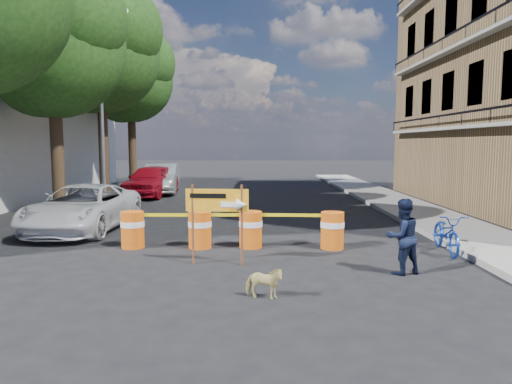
{
  "coord_description": "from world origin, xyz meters",
  "views": [
    {
      "loc": [
        0.29,
        -9.36,
        2.56
      ],
      "look_at": [
        0.31,
        2.48,
        1.3
      ],
      "focal_mm": 32.0,
      "sensor_mm": 36.0,
      "label": 1
    }
  ],
  "objects_px": {
    "pedestrian": "(402,236)",
    "bicycle": "(447,215)",
    "suv_white": "(83,208)",
    "sedan_silver": "(161,178)",
    "barrel_far_right": "(332,230)",
    "detour_sign": "(225,207)",
    "sedan_red": "(151,181)",
    "dog": "(264,283)",
    "barrel_mid_right": "(251,229)",
    "barrel_far_left": "(133,229)",
    "barrel_mid_left": "(200,229)"
  },
  "relations": [
    {
      "from": "barrel_far_left",
      "to": "dog",
      "type": "relative_size",
      "value": 1.4
    },
    {
      "from": "barrel_mid_left",
      "to": "pedestrian",
      "type": "bearing_deg",
      "value": -27.9
    },
    {
      "from": "dog",
      "to": "suv_white",
      "type": "relative_size",
      "value": 0.13
    },
    {
      "from": "barrel_mid_left",
      "to": "sedan_red",
      "type": "height_order",
      "value": "sedan_red"
    },
    {
      "from": "suv_white",
      "to": "sedan_red",
      "type": "bearing_deg",
      "value": 92.68
    },
    {
      "from": "barrel_far_left",
      "to": "barrel_mid_left",
      "type": "xyz_separation_m",
      "value": [
        1.66,
        -0.02,
        0.0
      ]
    },
    {
      "from": "barrel_far_left",
      "to": "pedestrian",
      "type": "height_order",
      "value": "pedestrian"
    },
    {
      "from": "barrel_far_left",
      "to": "pedestrian",
      "type": "xyz_separation_m",
      "value": [
        5.91,
        -2.27,
        0.28
      ]
    },
    {
      "from": "sedan_silver",
      "to": "dog",
      "type": "bearing_deg",
      "value": -78.68
    },
    {
      "from": "barrel_mid_right",
      "to": "sedan_silver",
      "type": "relative_size",
      "value": 0.2
    },
    {
      "from": "barrel_mid_left",
      "to": "dog",
      "type": "bearing_deg",
      "value": -67.97
    },
    {
      "from": "barrel_far_right",
      "to": "detour_sign",
      "type": "xyz_separation_m",
      "value": [
        -2.52,
        -1.52,
        0.78
      ]
    },
    {
      "from": "barrel_mid_right",
      "to": "dog",
      "type": "relative_size",
      "value": 1.4
    },
    {
      "from": "dog",
      "to": "barrel_far_right",
      "type": "bearing_deg",
      "value": -13.6
    },
    {
      "from": "pedestrian",
      "to": "bicycle",
      "type": "bearing_deg",
      "value": -150.99
    },
    {
      "from": "barrel_far_right",
      "to": "detour_sign",
      "type": "bearing_deg",
      "value": -149.01
    },
    {
      "from": "bicycle",
      "to": "dog",
      "type": "relative_size",
      "value": 2.76
    },
    {
      "from": "barrel_mid_left",
      "to": "barrel_mid_right",
      "type": "xyz_separation_m",
      "value": [
        1.25,
        0.04,
        0.0
      ]
    },
    {
      "from": "barrel_far_right",
      "to": "dog",
      "type": "xyz_separation_m",
      "value": [
        -1.74,
        -3.64,
        -0.2
      ]
    },
    {
      "from": "barrel_far_left",
      "to": "bicycle",
      "type": "height_order",
      "value": "bicycle"
    },
    {
      "from": "detour_sign",
      "to": "sedan_red",
      "type": "relative_size",
      "value": 0.38
    },
    {
      "from": "pedestrian",
      "to": "detour_sign",
      "type": "bearing_deg",
      "value": -29.08
    },
    {
      "from": "barrel_mid_right",
      "to": "sedan_red",
      "type": "height_order",
      "value": "sedan_red"
    },
    {
      "from": "detour_sign",
      "to": "pedestrian",
      "type": "xyz_separation_m",
      "value": [
        3.53,
        -0.66,
        -0.5
      ]
    },
    {
      "from": "bicycle",
      "to": "sedan_silver",
      "type": "height_order",
      "value": "bicycle"
    },
    {
      "from": "barrel_far_right",
      "to": "sedan_red",
      "type": "height_order",
      "value": "sedan_red"
    },
    {
      "from": "detour_sign",
      "to": "barrel_far_right",
      "type": "bearing_deg",
      "value": 36.51
    },
    {
      "from": "pedestrian",
      "to": "sedan_silver",
      "type": "xyz_separation_m",
      "value": [
        -7.77,
        14.77,
        0.01
      ]
    },
    {
      "from": "sedan_red",
      "to": "dog",
      "type": "bearing_deg",
      "value": -64.85
    },
    {
      "from": "barrel_far_left",
      "to": "barrel_far_right",
      "type": "bearing_deg",
      "value": -1.09
    },
    {
      "from": "barrel_far_right",
      "to": "suv_white",
      "type": "xyz_separation_m",
      "value": [
        -6.97,
        2.37,
        0.2
      ]
    },
    {
      "from": "bicycle",
      "to": "suv_white",
      "type": "xyz_separation_m",
      "value": [
        -9.6,
        2.77,
        -0.22
      ]
    },
    {
      "from": "dog",
      "to": "barrel_mid_right",
      "type": "bearing_deg",
      "value": 15.85
    },
    {
      "from": "bicycle",
      "to": "pedestrian",
      "type": "bearing_deg",
      "value": -126.84
    },
    {
      "from": "barrel_mid_left",
      "to": "detour_sign",
      "type": "bearing_deg",
      "value": -65.7
    },
    {
      "from": "pedestrian",
      "to": "barrel_mid_right",
      "type": "bearing_deg",
      "value": -55.89
    },
    {
      "from": "sedan_silver",
      "to": "detour_sign",
      "type": "bearing_deg",
      "value": -79.15
    },
    {
      "from": "suv_white",
      "to": "pedestrian",
      "type": "bearing_deg",
      "value": -27.0
    },
    {
      "from": "barrel_mid_left",
      "to": "barrel_mid_right",
      "type": "height_order",
      "value": "same"
    },
    {
      "from": "barrel_far_left",
      "to": "sedan_silver",
      "type": "xyz_separation_m",
      "value": [
        -1.86,
        12.5,
        0.29
      ]
    },
    {
      "from": "bicycle",
      "to": "sedan_silver",
      "type": "xyz_separation_m",
      "value": [
        -9.39,
        12.99,
        -0.13
      ]
    },
    {
      "from": "barrel_mid_right",
      "to": "sedan_red",
      "type": "distance_m",
      "value": 12.11
    },
    {
      "from": "barrel_far_right",
      "to": "bicycle",
      "type": "relative_size",
      "value": 0.51
    },
    {
      "from": "barrel_far_left",
      "to": "detour_sign",
      "type": "bearing_deg",
      "value": -34.09
    },
    {
      "from": "barrel_mid_left",
      "to": "pedestrian",
      "type": "height_order",
      "value": "pedestrian"
    },
    {
      "from": "detour_sign",
      "to": "bicycle",
      "type": "bearing_deg",
      "value": 17.81
    },
    {
      "from": "barrel_mid_right",
      "to": "barrel_far_left",
      "type": "bearing_deg",
      "value": -179.55
    },
    {
      "from": "detour_sign",
      "to": "bicycle",
      "type": "height_order",
      "value": "bicycle"
    },
    {
      "from": "barrel_far_right",
      "to": "sedan_silver",
      "type": "bearing_deg",
      "value": 118.23
    },
    {
      "from": "barrel_far_right",
      "to": "pedestrian",
      "type": "relative_size",
      "value": 0.6
    }
  ]
}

